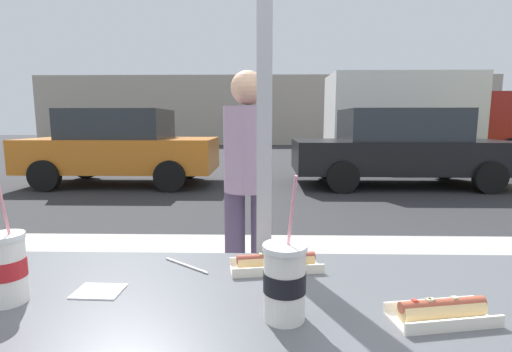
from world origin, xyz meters
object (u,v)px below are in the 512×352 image
at_px(hotdog_tray_near, 276,262).
at_px(pedestrian, 248,177).
at_px(soda_cup_left, 7,267).
at_px(hotdog_tray_far, 442,311).
at_px(soda_cup_right, 284,281).
at_px(parked_car_orange, 121,147).
at_px(parked_car_black, 400,147).
at_px(box_truck, 421,115).

xyz_separation_m(hotdog_tray_near, pedestrian, (-0.15, 1.39, 0.05)).
relative_size(soda_cup_left, hotdog_tray_far, 1.36).
xyz_separation_m(soda_cup_right, parked_car_orange, (-3.24, 7.48, -0.20)).
bearing_deg(parked_car_orange, hotdog_tray_near, -65.79).
bearing_deg(soda_cup_right, hotdog_tray_far, -0.09).
xyz_separation_m(parked_car_black, box_truck, (2.34, 4.68, 0.76)).
bearing_deg(parked_car_black, hotdog_tray_far, -109.11).
height_order(parked_car_orange, pedestrian, pedestrian).
bearing_deg(hotdog_tray_far, soda_cup_right, 179.91).
distance_m(parked_car_black, pedestrian, 6.58).
xyz_separation_m(soda_cup_right, parked_car_black, (2.94, 7.48, -0.20)).
xyz_separation_m(box_truck, pedestrian, (-5.43, -10.49, -0.58)).
bearing_deg(hotdog_tray_near, box_truck, 66.00).
height_order(soda_cup_right, hotdog_tray_far, soda_cup_right).
bearing_deg(soda_cup_right, parked_car_black, 68.52).
height_order(hotdog_tray_near, parked_car_orange, parked_car_orange).
bearing_deg(box_truck, soda_cup_left, -116.19).
height_order(soda_cup_right, pedestrian, pedestrian).
bearing_deg(soda_cup_left, pedestrian, 72.23).
relative_size(hotdog_tray_near, pedestrian, 0.17).
height_order(hotdog_tray_far, parked_car_black, parked_car_black).
bearing_deg(soda_cup_left, hotdog_tray_far, -3.48).
height_order(soda_cup_left, pedestrian, pedestrian).
distance_m(soda_cup_left, parked_car_orange, 7.85).
relative_size(parked_car_orange, parked_car_black, 0.89).
xyz_separation_m(parked_car_black, pedestrian, (-3.10, -5.80, 0.19)).
height_order(hotdog_tray_near, box_truck, box_truck).
distance_m(hotdog_tray_near, box_truck, 13.02).
height_order(hotdog_tray_near, pedestrian, pedestrian).
xyz_separation_m(soda_cup_left, hotdog_tray_far, (1.02, -0.06, -0.07)).
distance_m(parked_car_orange, parked_car_black, 6.19).
bearing_deg(hotdog_tray_near, parked_car_black, 67.69).
distance_m(hotdog_tray_far, parked_car_black, 7.91).
bearing_deg(pedestrian, hotdog_tray_near, -84.03).
relative_size(hotdog_tray_near, box_truck, 0.04).
height_order(soda_cup_right, parked_car_black, parked_car_black).
relative_size(hotdog_tray_far, box_truck, 0.04).
relative_size(soda_cup_left, pedestrian, 0.20).
xyz_separation_m(soda_cup_right, hotdog_tray_far, (0.35, -0.00, -0.07)).
bearing_deg(parked_car_orange, parked_car_black, 0.00).
distance_m(hotdog_tray_near, pedestrian, 1.40).
bearing_deg(pedestrian, box_truck, 62.60).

